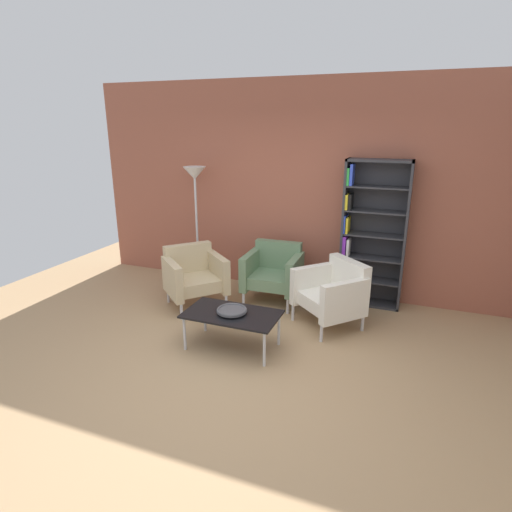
{
  "coord_description": "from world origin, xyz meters",
  "views": [
    {
      "loc": [
        1.47,
        -3.2,
        2.31
      ],
      "look_at": [
        -0.09,
        0.84,
        0.95
      ],
      "focal_mm": 29.65,
      "sensor_mm": 36.0,
      "label": 1
    }
  ],
  "objects": [
    {
      "name": "coffee_table_low",
      "position": [
        -0.24,
        0.5,
        0.37
      ],
      "size": [
        1.0,
        0.56,
        0.4
      ],
      "color": "black",
      "rests_on": "ground_plane"
    },
    {
      "name": "bookshelf_tall",
      "position": [
        0.93,
        2.25,
        0.92
      ],
      "size": [
        0.8,
        0.3,
        1.9
      ],
      "color": "#333338",
      "rests_on": "ground_plane"
    },
    {
      "name": "decorative_bowl",
      "position": [
        -0.24,
        0.5,
        0.43
      ],
      "size": [
        0.32,
        0.32,
        0.05
      ],
      "color": "#4C4C51",
      "rests_on": "coffee_table_low"
    },
    {
      "name": "floor_lamp_torchiere",
      "position": [
        -1.49,
        2.07,
        1.45
      ],
      "size": [
        0.32,
        0.32,
        1.74
      ],
      "color": "silver",
      "rests_on": "ground_plane"
    },
    {
      "name": "armchair_near_window",
      "position": [
        -1.17,
        1.36,
        0.41
      ],
      "size": [
        0.95,
        0.95,
        0.78
      ],
      "rotation": [
        0.0,
        0.0,
        0.84
      ],
      "color": "#C6B289",
      "rests_on": "ground_plane"
    },
    {
      "name": "armchair_corner_red",
      "position": [
        0.65,
        1.43,
        0.41
      ],
      "size": [
        0.95,
        0.95,
        0.78
      ],
      "rotation": [
        0.0,
        0.0,
        -0.73
      ],
      "color": "white",
      "rests_on": "ground_plane"
    },
    {
      "name": "brick_back_panel",
      "position": [
        0.0,
        2.46,
        1.45
      ],
      "size": [
        6.4,
        0.12,
        2.9
      ],
      "primitive_type": "cube",
      "color": "#9E5642",
      "rests_on": "ground_plane"
    },
    {
      "name": "armchair_by_bookshelf",
      "position": [
        -0.24,
        1.87,
        0.41
      ],
      "size": [
        0.74,
        0.68,
        0.78
      ],
      "rotation": [
        0.0,
        0.0,
        0.03
      ],
      "color": "slate",
      "rests_on": "ground_plane"
    },
    {
      "name": "ground_plane",
      "position": [
        0.0,
        0.0,
        0.0
      ],
      "size": [
        8.32,
        8.32,
        0.0
      ],
      "primitive_type": "plane",
      "color": "tan"
    }
  ]
}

